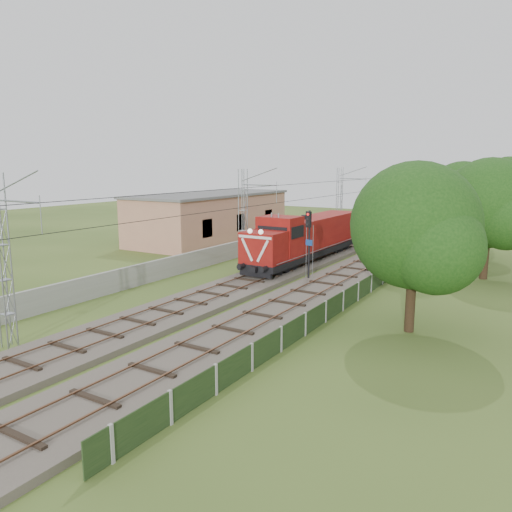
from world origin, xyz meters
The scene contains 14 objects.
ground centered at (0.00, 0.00, 0.00)m, with size 140.00×140.00×0.00m, color #394E1D.
track_main centered at (0.00, 7.00, 0.18)m, with size 4.20×70.00×0.45m.
track_side centered at (5.00, 20.00, 0.18)m, with size 4.20×80.00×0.45m.
catenary centered at (-2.95, 12.00, 4.05)m, with size 3.31×70.00×8.00m.
boundary_wall centered at (-6.50, 12.00, 0.75)m, with size 0.25×40.00×1.50m, color #9E9E99.
station_building centered at (-15.00, 24.00, 2.63)m, with size 8.40×20.40×5.22m.
fence centered at (8.00, 3.00, 0.60)m, with size 0.12×32.00×1.20m.
locomotive centered at (0.00, 17.23, 2.23)m, with size 2.99×17.06×4.33m.
coach_rake centered at (5.00, 70.41, 2.47)m, with size 2.97×88.56×3.43m.
signal_post centered at (3.20, 10.94, 3.55)m, with size 0.56×0.44×5.16m.
tree_a centered at (12.29, 3.86, 5.33)m, with size 6.59×6.28×8.55m.
tree_b centered at (13.92, 18.67, 5.53)m, with size 6.84×6.52×8.87m.
tree_c centered at (10.61, 27.54, 5.40)m, with size 6.68×6.36×8.66m.
tree_d centered at (12.68, 47.06, 5.81)m, with size 7.19×6.84×9.32m.
Camera 1 is at (18.14, -20.85, 8.34)m, focal length 35.00 mm.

